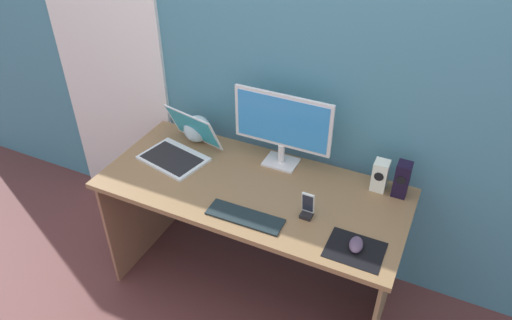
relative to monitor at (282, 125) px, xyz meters
The scene contains 13 objects.
ground_plane 1.03m from the monitor, 101.97° to the right, with size 8.00×8.00×0.00m, color brown.
wall_back 0.32m from the monitor, 106.10° to the left, with size 6.00×0.04×2.50m, color teal.
door_left 1.25m from the monitor, behind, with size 0.82×0.02×2.02m, color white.
desk 0.47m from the monitor, 101.97° to the right, with size 1.58×0.70×0.76m.
monitor is the anchor object (origin of this frame).
speaker_right 0.66m from the monitor, ahead, with size 0.07×0.08×0.19m.
speaker_near_monitor 0.56m from the monitor, ahead, with size 0.07×0.08×0.17m.
laptop 0.60m from the monitor, 162.49° to the right, with size 0.41×0.41×0.24m.
fishbowl 0.56m from the monitor, behind, with size 0.16×0.16×0.16m, color silver.
keyboard_external 0.53m from the monitor, 87.88° to the right, with size 0.37×0.12×0.01m, color black.
mousepad 0.75m from the monitor, 39.97° to the right, with size 0.25×0.20×0.00m, color black.
mouse 0.74m from the monitor, 39.20° to the right, with size 0.06×0.10×0.04m, color #564259.
phone_in_dock 0.48m from the monitor, 50.87° to the right, with size 0.06×0.05×0.14m.
Camera 1 is at (0.83, -1.70, 2.28)m, focal length 33.24 mm.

